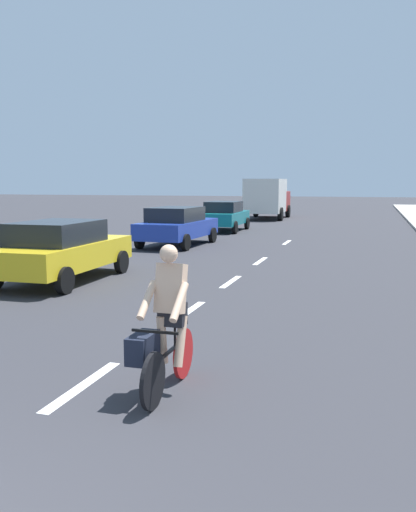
{
  "coord_description": "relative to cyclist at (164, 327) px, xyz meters",
  "views": [
    {
      "loc": [
        3.41,
        -1.97,
        2.55
      ],
      "look_at": [
        0.34,
        8.32,
        1.1
      ],
      "focal_mm": 38.31,
      "sensor_mm": 36.0,
      "label": 1
    }
  ],
  "objects": [
    {
      "name": "ground_plane",
      "position": [
        -1.08,
        16.0,
        -0.83
      ],
      "size": [
        160.0,
        160.0,
        0.0
      ],
      "primitive_type": "plane",
      "color": "#2D2D33"
    },
    {
      "name": "lane_stripe_1",
      "position": [
        -1.08,
        -0.08,
        -0.83
      ],
      "size": [
        0.16,
        1.8,
        0.01
      ],
      "primitive_type": "cube",
      "color": "white",
      "rests_on": "ground"
    },
    {
      "name": "lane_stripe_2",
      "position": [
        -1.08,
        4.09,
        -0.83
      ],
      "size": [
        0.16,
        1.8,
        0.01
      ],
      "primitive_type": "cube",
      "color": "white",
      "rests_on": "ground"
    },
    {
      "name": "lane_stripe_3",
      "position": [
        -1.08,
        7.52,
        -0.83
      ],
      "size": [
        0.16,
        1.8,
        0.01
      ],
      "primitive_type": "cube",
      "color": "white",
      "rests_on": "ground"
    },
    {
      "name": "lane_stripe_4",
      "position": [
        -1.08,
        11.45,
        -0.83
      ],
      "size": [
        0.16,
        1.8,
        0.01
      ],
      "primitive_type": "cube",
      "color": "white",
      "rests_on": "ground"
    },
    {
      "name": "lane_stripe_5",
      "position": [
        -1.08,
        17.3,
        -0.83
      ],
      "size": [
        0.16,
        1.8,
        0.01
      ],
      "primitive_type": "cube",
      "color": "white",
      "rests_on": "ground"
    },
    {
      "name": "cyclist",
      "position": [
        0.0,
        0.0,
        0.0
      ],
      "size": [
        0.62,
        1.71,
        1.82
      ],
      "rotation": [
        0.0,
        0.0,
        3.14
      ],
      "color": "black",
      "rests_on": "ground"
    },
    {
      "name": "parked_car_yellow",
      "position": [
        -5.32,
        6.37,
        0.01
      ],
      "size": [
        2.14,
        4.56,
        1.57
      ],
      "rotation": [
        0.0,
        0.0,
        0.01
      ],
      "color": "gold",
      "rests_on": "ground"
    },
    {
      "name": "parked_car_blue",
      "position": [
        -5.18,
        14.83,
        0.01
      ],
      "size": [
        2.28,
        4.66,
        1.57
      ],
      "rotation": [
        0.0,
        0.0,
        -0.05
      ],
      "color": "#1E389E",
      "rests_on": "ground"
    },
    {
      "name": "parked_car_teal",
      "position": [
        -5.07,
        21.89,
        0.01
      ],
      "size": [
        2.01,
        4.29,
        1.57
      ],
      "rotation": [
        0.0,
        0.0,
        0.01
      ],
      "color": "#14727A",
      "rests_on": "ground"
    },
    {
      "name": "delivery_truck",
      "position": [
        -4.71,
        32.31,
        0.67
      ],
      "size": [
        2.77,
        6.28,
        2.8
      ],
      "rotation": [
        0.0,
        0.0,
        0.02
      ],
      "color": "maroon",
      "rests_on": "ground"
    }
  ]
}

